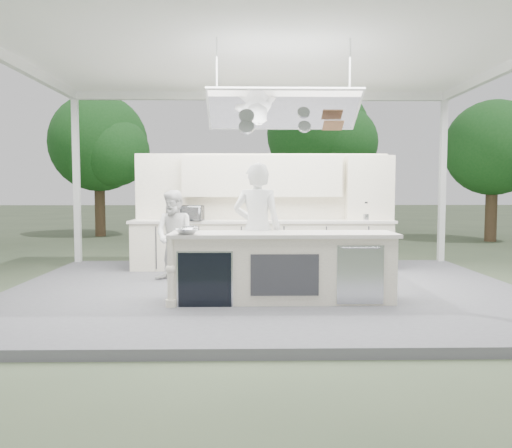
{
  "coord_description": "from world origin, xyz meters",
  "views": [
    {
      "loc": [
        -0.3,
        -7.74,
        1.67
      ],
      "look_at": [
        -0.15,
        0.4,
        1.1
      ],
      "focal_mm": 35.0,
      "sensor_mm": 36.0,
      "label": 1
    }
  ],
  "objects_px": {
    "back_counter": "(262,244)",
    "demo_island": "(281,267)",
    "sous_chef": "(175,236)",
    "head_chef": "(257,229)"
  },
  "relations": [
    {
      "from": "back_counter",
      "to": "demo_island",
      "type": "bearing_deg",
      "value": -86.37
    },
    {
      "from": "demo_island",
      "to": "sous_chef",
      "type": "height_order",
      "value": "sous_chef"
    },
    {
      "from": "demo_island",
      "to": "head_chef",
      "type": "bearing_deg",
      "value": 127.17
    },
    {
      "from": "head_chef",
      "to": "sous_chef",
      "type": "xyz_separation_m",
      "value": [
        -1.36,
        1.14,
        -0.2
      ]
    },
    {
      "from": "demo_island",
      "to": "head_chef",
      "type": "relative_size",
      "value": 1.61
    },
    {
      "from": "back_counter",
      "to": "sous_chef",
      "type": "height_order",
      "value": "sous_chef"
    },
    {
      "from": "demo_island",
      "to": "back_counter",
      "type": "xyz_separation_m",
      "value": [
        -0.18,
        2.81,
        0.0
      ]
    },
    {
      "from": "sous_chef",
      "to": "back_counter",
      "type": "bearing_deg",
      "value": 56.18
    },
    {
      "from": "back_counter",
      "to": "head_chef",
      "type": "height_order",
      "value": "head_chef"
    },
    {
      "from": "head_chef",
      "to": "sous_chef",
      "type": "distance_m",
      "value": 1.79
    }
  ]
}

